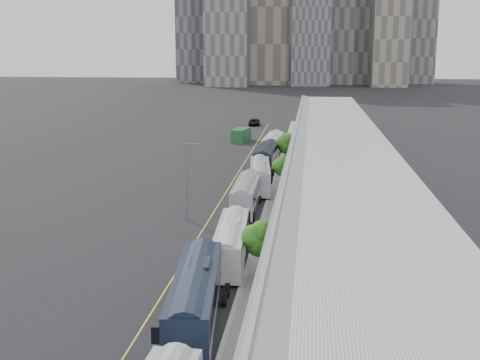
% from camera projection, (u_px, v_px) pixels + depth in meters
% --- Properties ---
extents(sidewalk, '(10.00, 170.00, 0.12)m').
position_uv_depth(sidewalk, '(307.00, 200.00, 73.44)').
color(sidewalk, gray).
rests_on(sidewalk, ground).
extents(lane_line, '(0.12, 160.00, 0.02)m').
position_uv_depth(lane_line, '(222.00, 198.00, 74.67)').
color(lane_line, gold).
rests_on(lane_line, ground).
extents(depot, '(12.45, 160.40, 7.20)m').
position_uv_depth(depot, '(341.00, 173.00, 72.25)').
color(depot, gray).
rests_on(depot, ground).
extents(bus_1, '(4.07, 13.79, 3.97)m').
position_uv_depth(bus_1, '(196.00, 303.00, 39.55)').
color(bus_1, black).
rests_on(bus_1, ground).
extents(bus_2, '(3.12, 12.20, 3.53)m').
position_uv_depth(bus_2, '(231.00, 246.00, 51.65)').
color(bus_2, '#B9B9BB').
rests_on(bus_2, ground).
extents(bus_3, '(2.78, 12.42, 3.62)m').
position_uv_depth(bus_3, '(247.00, 197.00, 68.89)').
color(bus_3, gray).
rests_on(bus_3, ground).
extents(bus_4, '(3.72, 12.77, 3.68)m').
position_uv_depth(bus_4, '(260.00, 178.00, 79.00)').
color(bus_4, '#9B9CA4').
rests_on(bus_4, ground).
extents(bus_5, '(3.10, 13.11, 3.81)m').
position_uv_depth(bus_5, '(267.00, 159.00, 92.75)').
color(bus_5, black).
rests_on(bus_5, ground).
extents(bus_6, '(3.13, 12.36, 3.58)m').
position_uv_depth(bus_6, '(273.00, 146.00, 106.60)').
color(bus_6, white).
rests_on(bus_6, ground).
extents(tree_1, '(2.67, 2.67, 4.85)m').
position_uv_depth(tree_1, '(260.00, 236.00, 47.84)').
color(tree_1, black).
rests_on(tree_1, ground).
extents(tree_2, '(2.11, 2.11, 4.82)m').
position_uv_depth(tree_2, '(282.00, 166.00, 75.90)').
color(tree_2, black).
rests_on(tree_2, ground).
extents(tree_3, '(2.95, 2.95, 5.28)m').
position_uv_depth(tree_3, '(286.00, 142.00, 95.53)').
color(tree_3, black).
rests_on(tree_3, ground).
extents(street_lamp_near, '(2.04, 0.22, 8.40)m').
position_uv_depth(street_lamp_near, '(189.00, 176.00, 64.10)').
color(street_lamp_near, '#59595E').
rests_on(street_lamp_near, ground).
extents(street_lamp_far, '(2.04, 0.22, 9.10)m').
position_uv_depth(street_lamp_far, '(242.00, 116.00, 120.41)').
color(street_lamp_far, '#59595E').
rests_on(street_lamp_far, ground).
extents(shipping_container, '(3.55, 6.64, 2.59)m').
position_uv_depth(shipping_container, '(241.00, 135.00, 121.74)').
color(shipping_container, '#164922').
rests_on(shipping_container, ground).
extents(suv, '(3.09, 6.00, 1.62)m').
position_uv_depth(suv, '(254.00, 122.00, 148.22)').
color(suv, black).
rests_on(suv, ground).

